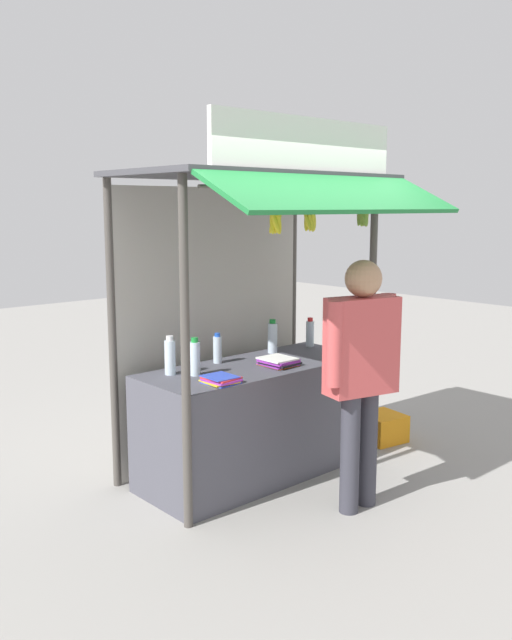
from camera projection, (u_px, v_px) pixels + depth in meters
ground_plane at (256, 473)px, 5.34m from camera, size 20.00×20.00×0.00m
stall_counter at (256, 420)px, 5.27m from camera, size 1.86×0.74×0.88m
stall_structure at (244, 266)px, 5.17m from camera, size 2.06×1.64×2.67m
water_bottle_left at (310, 333)px, 5.87m from camera, size 0.07×0.07×0.25m
water_bottle_mid_right at (217, 349)px, 5.24m from camera, size 0.07×0.07×0.24m
water_bottle_back_right at (195, 358)px, 4.85m from camera, size 0.08×0.08×0.28m
water_bottle_far_left at (170, 356)px, 4.88m from camera, size 0.08×0.08×0.28m
water_bottle_far_right at (273, 337)px, 5.60m from camera, size 0.08×0.08×0.28m
magazine_stack_front_right at (221, 380)px, 4.66m from camera, size 0.23×0.25×0.05m
magazine_stack_rear_center at (279, 362)px, 5.17m from camera, size 0.25×0.28×0.06m
banana_bunch_inner_left at (310, 221)px, 4.73m from camera, size 0.10×0.10×0.29m
banana_bunch_inner_right at (276, 221)px, 4.51m from camera, size 0.11×0.11×0.29m
banana_bunch_leftmost at (363, 215)px, 5.11m from camera, size 0.11×0.12×0.26m
vendor_person at (361, 362)px, 4.56m from camera, size 0.66×0.32×1.74m
plastic_crate at (382, 427)px, 6.08m from camera, size 0.40×0.40×0.24m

